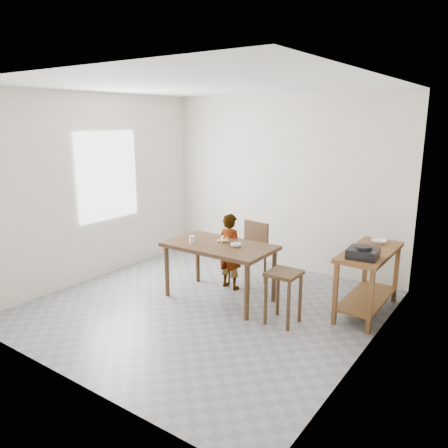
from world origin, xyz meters
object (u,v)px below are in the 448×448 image
Objects in this scene: child at (230,251)px; prep_counter at (368,281)px; dining_table at (220,272)px; dining_chair at (247,254)px; stool at (283,297)px.

prep_counter is at bearing -164.99° from child.
dining_table is 0.69m from dining_chair.
dining_table is at bearing -157.85° from prep_counter.
prep_counter is 1.36× the size of dining_chair.
dining_table is 1.03m from stool.
prep_counter is 1.12× the size of child.
stool is at bearing -129.75° from prep_counter.
child reaches higher than stool.
child is 1.21× the size of dining_chair.
dining_chair reaches higher than prep_counter.
prep_counter is 1.91× the size of stool.
child reaches higher than dining_chair.
dining_chair reaches higher than dining_table.
prep_counter is at bearing 22.15° from dining_table.
child is (-0.11, 0.40, 0.16)m from dining_table.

